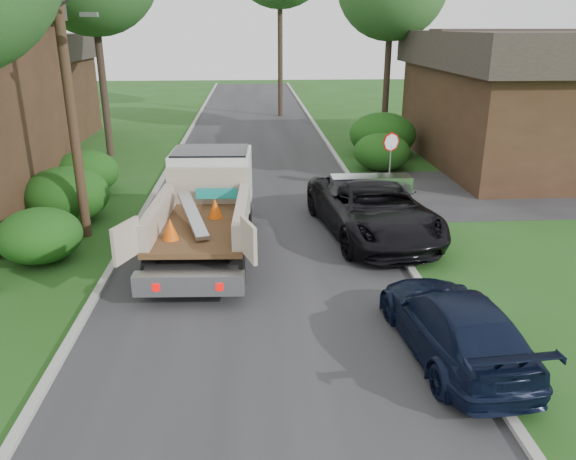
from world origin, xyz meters
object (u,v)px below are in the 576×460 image
at_px(stop_sign, 391,150).
at_px(house_left_far, 20,86).
at_px(utility_pole, 66,68).
at_px(flatbed_truck, 208,198).
at_px(house_right, 530,97).
at_px(black_pickup, 373,208).
at_px(navy_suv, 454,324).

height_order(stop_sign, house_left_far, house_left_far).
relative_size(utility_pole, house_left_far, 1.32).
relative_size(utility_pole, flatbed_truck, 1.42).
bearing_deg(house_right, house_left_far, 163.20).
xyz_separation_m(stop_sign, flatbed_truck, (-6.74, -4.82, -0.35)).
height_order(house_right, black_pickup, house_right).
bearing_deg(stop_sign, house_right, 32.66).
height_order(flatbed_truck, black_pickup, flatbed_truck).
xyz_separation_m(house_left_far, black_pickup, (17.10, -17.50, -2.16)).
bearing_deg(flatbed_truck, house_right, 36.44).
relative_size(house_left_far, black_pickup, 1.17).
bearing_deg(house_right, black_pickup, -134.70).
distance_m(utility_pole, house_left_far, 18.93).
distance_m(black_pickup, navy_suv, 7.01).
distance_m(house_left_far, house_right, 27.68).
bearing_deg(utility_pole, house_right, 26.01).
height_order(utility_pole, flatbed_truck, utility_pole).
height_order(house_left_far, black_pickup, house_left_far).
xyz_separation_m(house_left_far, navy_suv, (17.30, -24.50, -2.36)).
bearing_deg(stop_sign, utility_pole, -159.38).
relative_size(utility_pole, navy_suv, 2.11).
xyz_separation_m(flatbed_truck, black_pickup, (5.14, 0.32, -0.54)).
distance_m(flatbed_truck, navy_suv, 8.58).
relative_size(stop_sign, navy_suv, 0.52).
bearing_deg(utility_pole, black_pickup, -3.03).
height_order(house_left_far, flatbed_truck, house_left_far).
xyz_separation_m(utility_pole, house_left_far, (-8.02, 17.02, -2.12)).
relative_size(house_right, navy_suv, 2.74).
bearing_deg(house_left_far, utility_pole, -64.77).
bearing_deg(navy_suv, house_left_far, -59.51).
bearing_deg(stop_sign, navy_suv, -96.94).
xyz_separation_m(black_pickup, navy_suv, (0.20, -7.00, -0.21)).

